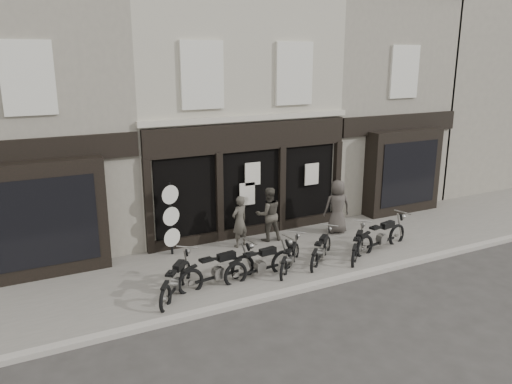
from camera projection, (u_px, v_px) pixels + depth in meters
name	position (u px, v px, depth m)	size (l,w,h in m)	color
ground_plane	(296.00, 269.00, 14.39)	(90.00, 90.00, 0.00)	#2D2B28
pavement	(281.00, 257.00, 15.15)	(30.00, 4.20, 0.12)	#625E56
kerb	(321.00, 284.00, 13.30)	(30.00, 0.25, 0.13)	gray
central_building	(214.00, 109.00, 18.44)	(7.30, 6.22, 8.34)	#A29D8B
neighbour_left	(27.00, 119.00, 15.60)	(5.60, 6.73, 8.34)	gray
neighbour_right	(353.00, 103.00, 21.20)	(5.60, 6.73, 8.34)	gray
filler_right	(483.00, 95.00, 24.87)	(11.00, 6.00, 8.20)	gray
motorcycle_0	(176.00, 283.00, 12.58)	(1.54, 1.84, 1.04)	black
motorcycle_1	(218.00, 272.00, 13.13)	(2.33, 0.66, 1.12)	black
motorcycle_2	(260.00, 266.00, 13.59)	(2.22, 0.61, 1.06)	black
motorcycle_3	(290.00, 260.00, 14.13)	(1.53, 1.52, 0.93)	black
motorcycle_4	(321.00, 252.00, 14.64)	(1.67, 1.49, 0.97)	black
motorcycle_5	(358.00, 247.00, 15.01)	(1.62, 1.55, 0.97)	black
motorcycle_6	(382.00, 238.00, 15.57)	(2.33, 0.82, 1.13)	black
man_left	(240.00, 221.00, 15.62)	(0.60, 0.40, 1.65)	#3E3B33
man_centre	(268.00, 214.00, 16.13)	(0.86, 0.67, 1.78)	#3E3A32
man_right	(337.00, 207.00, 16.84)	(0.90, 0.58, 1.83)	#3B3631
advert_sign_post	(171.00, 222.00, 14.90)	(0.56, 0.37, 2.37)	black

